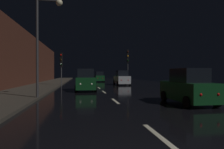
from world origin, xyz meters
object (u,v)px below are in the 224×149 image
Objects in this scene: traffic_light_far_right at (128,59)px; streetlamp_overhead at (45,32)px; car_parked_right_far at (122,78)px; car_approaching_headlights at (85,81)px; car_distant_taillights at (99,77)px; car_parked_right_near at (188,87)px; traffic_light_far_left at (61,62)px.

streetlamp_overhead reaches higher than traffic_light_far_right.
traffic_light_far_right reaches higher than car_parked_right_far.
streetlamp_overhead is 7.45m from car_approaching_headlights.
car_approaching_headlights reaches higher than car_distant_taillights.
streetlamp_overhead is at bearing 166.93° from car_distant_taillights.
traffic_light_far_right is at bearing -165.69° from car_distant_taillights.
car_parked_right_near is at bearing -20.40° from streetlamp_overhead.
car_parked_right_far is 1.07× the size of car_parked_right_near.
car_parked_right_near is (8.63, -17.12, -2.34)m from traffic_light_far_left.
traffic_light_far_right is 2.96m from car_parked_right_far.
traffic_light_far_left is 1.11× the size of car_distant_taillights.
car_approaching_headlights is at bearing 148.04° from car_parked_right_far.
car_approaching_headlights is 1.01× the size of car_parked_right_far.
car_distant_taillights reaches higher than car_parked_right_near.
traffic_light_far_left is 8.97m from car_parked_right_far.
streetlamp_overhead is at bearing 69.60° from car_parked_right_near.
traffic_light_far_right reaches higher than car_parked_right_near.
streetlamp_overhead is 1.63× the size of car_distant_taillights.
car_approaching_headlights is 10.64m from car_parked_right_near.
streetlamp_overhead is 27.20m from car_distant_taillights.
car_parked_right_near is at bearing 180.00° from car_parked_right_far.
car_approaching_headlights reaches higher than car_parked_right_far.
traffic_light_far_left is at bearing 152.47° from car_distant_taillights.
streetlamp_overhead is 1.68× the size of car_parked_right_near.
car_approaching_headlights is at bearing 34.02° from traffic_light_far_left.
car_parked_right_near is (5.56, -9.08, -0.07)m from car_approaching_headlights.
car_approaching_headlights is 20.57m from car_distant_taillights.
car_parked_right_far is at bearing 148.04° from car_approaching_headlights.
traffic_light_far_right is at bearing -123.31° from car_parked_right_far.
car_distant_taillights is (6.39, 12.25, -2.31)m from traffic_light_far_left.
car_distant_taillights is at bearing -157.41° from traffic_light_far_right.
car_distant_taillights is (6.10, 26.28, -3.51)m from streetlamp_overhead.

